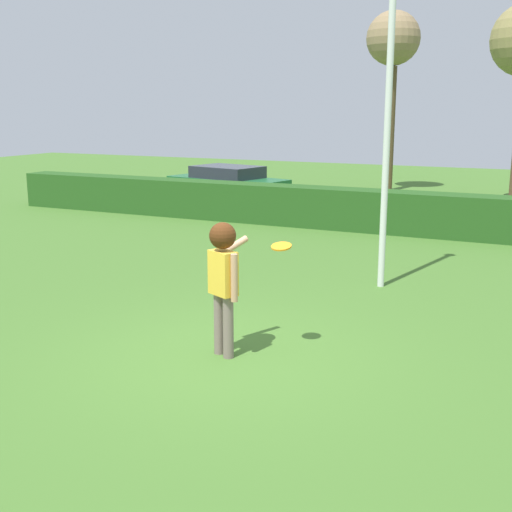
{
  "coord_description": "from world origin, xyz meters",
  "views": [
    {
      "loc": [
        3.85,
        -7.34,
        3.23
      ],
      "look_at": [
        -0.07,
        0.99,
        1.15
      ],
      "focal_mm": 46.52,
      "sensor_mm": 36.0,
      "label": 1
    }
  ],
  "objects_px": {
    "lamppost": "(389,90)",
    "bare_elm_tree": "(393,46)",
    "parked_car_green": "(228,182)",
    "person": "(224,271)",
    "frisbee": "(281,246)"
  },
  "relations": [
    {
      "from": "parked_car_green",
      "to": "bare_elm_tree",
      "type": "xyz_separation_m",
      "value": [
        4.18,
        5.45,
        4.76
      ]
    },
    {
      "from": "lamppost",
      "to": "bare_elm_tree",
      "type": "distance_m",
      "value": 14.51
    },
    {
      "from": "bare_elm_tree",
      "to": "parked_car_green",
      "type": "bearing_deg",
      "value": -127.47
    },
    {
      "from": "person",
      "to": "frisbee",
      "type": "xyz_separation_m",
      "value": [
        0.62,
        0.45,
        0.3
      ]
    },
    {
      "from": "parked_car_green",
      "to": "person",
      "type": "bearing_deg",
      "value": -62.56
    },
    {
      "from": "frisbee",
      "to": "parked_car_green",
      "type": "bearing_deg",
      "value": 120.46
    },
    {
      "from": "person",
      "to": "bare_elm_tree",
      "type": "bearing_deg",
      "value": 97.7
    },
    {
      "from": "person",
      "to": "lamppost",
      "type": "xyz_separation_m",
      "value": [
        0.98,
        4.29,
        2.36
      ]
    },
    {
      "from": "parked_car_green",
      "to": "bare_elm_tree",
      "type": "distance_m",
      "value": 8.36
    },
    {
      "from": "person",
      "to": "parked_car_green",
      "type": "relative_size",
      "value": 0.4
    },
    {
      "from": "person",
      "to": "frisbee",
      "type": "distance_m",
      "value": 0.82
    },
    {
      "from": "lamppost",
      "to": "frisbee",
      "type": "bearing_deg",
      "value": -95.39
    },
    {
      "from": "lamppost",
      "to": "parked_car_green",
      "type": "relative_size",
      "value": 1.43
    },
    {
      "from": "parked_car_green",
      "to": "bare_elm_tree",
      "type": "bearing_deg",
      "value": 52.53
    },
    {
      "from": "person",
      "to": "parked_car_green",
      "type": "bearing_deg",
      "value": 117.44
    }
  ]
}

